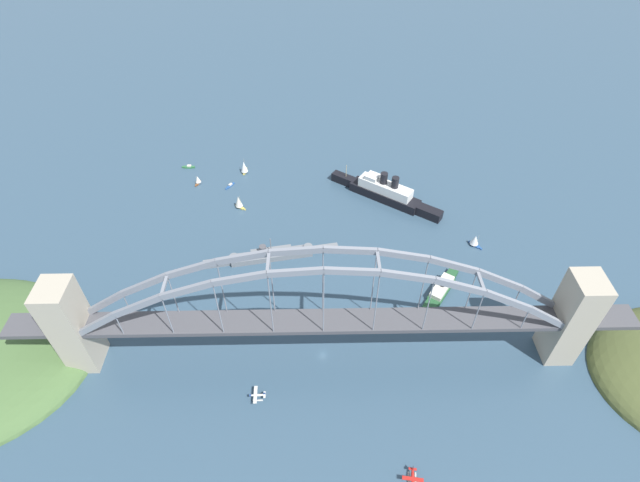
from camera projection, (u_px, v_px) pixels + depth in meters
name	position (u px, v px, depth m)	size (l,w,h in m)	color
ground_plane	(323.00, 355.00, 253.83)	(1400.00, 1400.00, 0.00)	#334C60
harbor_arch_bridge	(323.00, 320.00, 232.76)	(308.99, 17.82, 74.31)	#ADA38E
ocean_liner	(385.00, 192.00, 346.47)	(76.83, 57.38, 21.96)	black
naval_cruiser	(270.00, 255.00, 304.66)	(85.94, 18.94, 16.71)	slate
harbor_ferry_steamer	(441.00, 289.00, 284.33)	(27.51, 34.69, 7.93)	#23512D
seaplane_taxiing_near_bridge	(257.00, 396.00, 234.26)	(7.99, 9.35, 5.02)	#B7B7B2
seaplane_second_in_formation	(412.00, 478.00, 206.18)	(9.37, 8.14, 5.03)	#B7B7B2
small_boat_0	(244.00, 167.00, 371.63)	(6.01, 9.93, 11.55)	gold
small_boat_1	(239.00, 202.00, 340.50)	(8.80, 7.86, 11.13)	gold
small_boat_2	(475.00, 240.00, 312.41)	(8.57, 9.07, 9.36)	#234C8C
small_boat_3	(230.00, 186.00, 361.73)	(6.45, 8.74, 1.99)	#234C8C
small_boat_4	(198.00, 180.00, 362.58)	(5.44, 7.71, 7.33)	brown
small_boat_5	(189.00, 167.00, 379.41)	(10.20, 2.74, 2.44)	#2D6B3D
channel_marker_buoy	(328.00, 321.00, 268.82)	(2.20, 2.20, 2.75)	red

